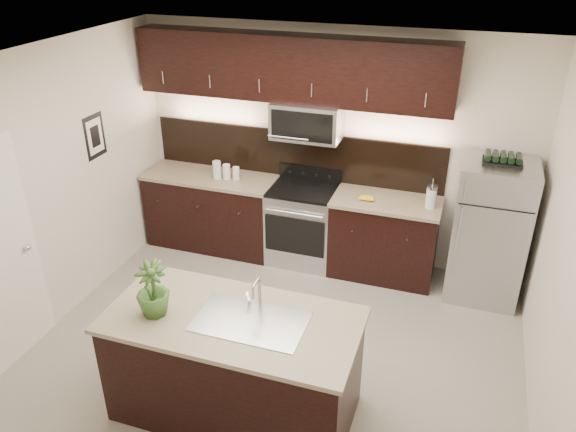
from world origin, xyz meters
name	(u,v)px	position (x,y,z in m)	size (l,w,h in m)	color
ground	(275,352)	(0.00, 0.00, 0.00)	(4.50, 4.50, 0.00)	gray
room_walls	(258,189)	(-0.11, -0.04, 1.70)	(4.52, 4.02, 2.71)	beige
counter_run	(286,222)	(-0.46, 1.69, 0.47)	(3.51, 0.65, 0.94)	black
upper_fixtures	(293,79)	(-0.43, 1.84, 2.14)	(3.49, 0.40, 1.66)	black
island	(235,365)	(-0.06, -0.76, 0.47)	(1.96, 0.96, 0.94)	black
sink_faucet	(251,319)	(0.09, -0.75, 0.96)	(0.84, 0.50, 0.28)	silver
refrigerator	(489,232)	(1.80, 1.63, 0.77)	(0.74, 0.67, 1.53)	#B2B2B7
wine_rack	(503,159)	(1.80, 1.63, 1.57)	(0.38, 0.23, 0.09)	black
plant	(152,289)	(-0.64, -0.89, 1.17)	(0.25, 0.25, 0.45)	#325321
canisters	(224,171)	(-1.21, 1.66, 1.03)	(0.31, 0.13, 0.21)	silver
french_press	(431,197)	(1.17, 1.64, 1.06)	(0.11, 0.11, 0.33)	silver
bananas	(363,197)	(0.45, 1.61, 0.97)	(0.17, 0.14, 0.05)	gold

